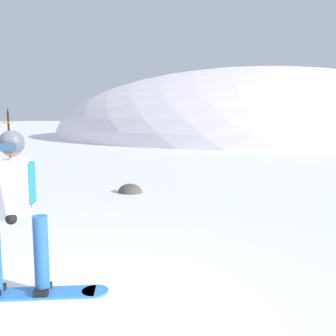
{
  "coord_description": "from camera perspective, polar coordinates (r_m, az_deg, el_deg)",
  "views": [
    {
      "loc": [
        2.57,
        -2.32,
        1.84
      ],
      "look_at": [
        -0.19,
        3.45,
        1.0
      ],
      "focal_mm": 41.22,
      "sensor_mm": 36.0,
      "label": 1
    }
  ],
  "objects": [
    {
      "name": "ground_plane",
      "position": [
        3.92,
        -21.09,
        -21.05
      ],
      "size": [
        300.0,
        300.0,
        0.0
      ],
      "primitive_type": "plane",
      "color": "white"
    },
    {
      "name": "ridge_peak_main",
      "position": [
        38.64,
        11.79,
        4.61
      ],
      "size": [
        38.03,
        34.22,
        12.72
      ],
      "color": "white",
      "rests_on": "ground"
    },
    {
      "name": "snowboarder_main",
      "position": [
        4.25,
        -21.55,
        -5.59
      ],
      "size": [
        1.63,
        1.06,
        1.71
      ],
      "color": "blue",
      "rests_on": "ground"
    },
    {
      "name": "piste_marker_near",
      "position": [
        7.43,
        -22.3,
        1.55
      ],
      "size": [
        0.2,
        0.2,
        2.01
      ],
      "color": "black",
      "rests_on": "ground"
    },
    {
      "name": "rock_dark",
      "position": [
        9.57,
        -5.61,
        -3.63
      ],
      "size": [
        0.62,
        0.53,
        0.44
      ],
      "color": "#4C4742",
      "rests_on": "ground"
    }
  ]
}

